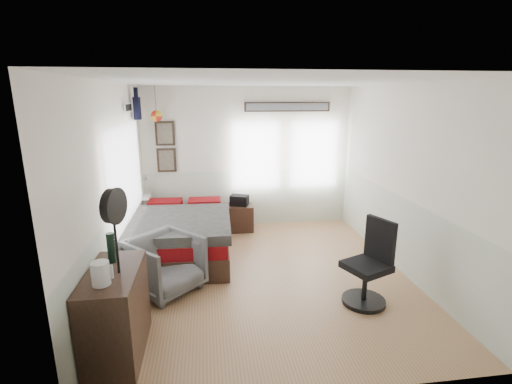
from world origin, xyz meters
TOP-DOWN VIEW (x-y plane):
  - ground_plane at (0.00, 0.00)m, footprint 4.00×4.50m
  - room_shell at (-0.08, 0.19)m, footprint 4.02×4.52m
  - wall_decor at (-1.10, 1.96)m, footprint 3.55×1.32m
  - bed at (-1.25, 0.91)m, footprint 1.62×2.20m
  - dresser at (-1.74, -1.45)m, footprint 0.48×1.00m
  - armchair at (-1.39, -0.24)m, footprint 1.16×1.16m
  - nightstand at (-0.21, 1.92)m, footprint 0.51×0.41m
  - task_chair at (1.15, -0.87)m, footprint 0.62×0.62m
  - kettle at (-1.77, -1.69)m, footprint 0.19×0.16m
  - bottle at (-1.78, -1.23)m, footprint 0.08×0.08m
  - stand_fan at (-1.65, -1.48)m, footprint 0.18×0.33m
  - black_bag at (-0.21, 1.92)m, footprint 0.39×0.32m

SIDE VIEW (x-z plane):
  - ground_plane at x=0.00m, z-range -0.01..0.00m
  - nightstand at x=-0.21m, z-range 0.00..0.50m
  - bed at x=-1.25m, z-range -0.01..0.68m
  - armchair at x=-1.39m, z-range 0.00..0.75m
  - task_chair at x=1.15m, z-range -0.10..0.98m
  - dresser at x=-1.74m, z-range 0.00..0.90m
  - black_bag at x=-0.21m, z-range 0.50..0.70m
  - kettle at x=-1.77m, z-range 0.90..1.11m
  - bottle at x=-1.78m, z-range 0.90..1.21m
  - stand_fan at x=-1.65m, z-range 1.13..1.96m
  - room_shell at x=-0.08m, z-range 0.26..2.97m
  - wall_decor at x=-1.10m, z-range 1.38..2.82m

